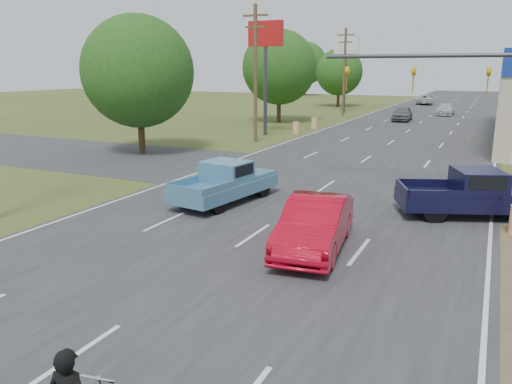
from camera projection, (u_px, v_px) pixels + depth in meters
The scene contains 21 objects.
ground at pixel (76, 356), 9.76m from camera, with size 200.00×200.00×0.00m, color #3D4E1F.
main_road at pixel (408, 131), 44.80m from camera, with size 15.00×180.00×0.02m, color #2D2D30.
cross_road at pixel (338, 178), 25.53m from camera, with size 120.00×10.00×0.02m, color #2D2D30.
utility_pole_5 at pixel (255, 70), 36.98m from camera, with size 2.00×0.28×10.00m.
utility_pole_6 at pixel (344, 70), 58.00m from camera, with size 2.00×0.28×10.00m.
tree_0 at pixel (138, 72), 31.86m from camera, with size 7.14×7.14×8.84m.
tree_1 at pixel (279, 67), 50.85m from camera, with size 7.56×7.56×9.36m.
tree_2 at pixel (339, 72), 72.31m from camera, with size 6.72×6.72×8.32m.
tree_4 at pixel (149, 61), 96.80m from camera, with size 9.24×9.24×11.44m.
tree_6 at pixel (305, 63), 103.94m from camera, with size 8.82×8.82×10.92m.
barrel_2 at pixel (296, 128), 42.98m from camera, with size 0.56×0.56×1.00m, color orange.
barrel_3 at pixel (314, 123), 46.35m from camera, with size 0.56×0.56×1.00m, color orange.
pole_sign_left_near at pixel (266, 47), 40.45m from camera, with size 3.00×0.35×9.20m.
pole_sign_left_far at pixel (346, 54), 61.47m from camera, with size 3.00×0.35×9.20m.
signal_mast at pixel (470, 85), 21.06m from camera, with size 9.12×0.40×7.00m.
red_convertible at pixel (315, 225), 15.26m from camera, with size 1.72×4.93×1.62m, color #B7081E.
blue_pickup at pixel (227, 181), 20.90m from camera, with size 2.75×5.44×1.73m.
navy_pickup at pixel (477, 193), 18.73m from camera, with size 5.84×3.96×1.81m.
distant_car_grey at pixel (402, 114), 53.10m from camera, with size 1.84×4.56×1.55m, color slate.
distant_car_silver at pixel (446, 110), 59.76m from camera, with size 1.89×4.64×1.35m, color silver.
distant_car_white at pixel (425, 100), 77.45m from camera, with size 2.47×5.35×1.49m, color #BBBBBB.
Camera 1 is at (6.93, -6.33, 5.47)m, focal length 35.00 mm.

